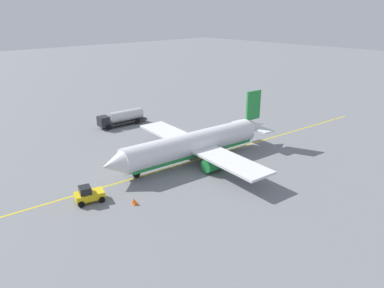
% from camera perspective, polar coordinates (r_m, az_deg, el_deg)
% --- Properties ---
extents(ground_plane, '(400.00, 400.00, 0.00)m').
position_cam_1_polar(ground_plane, '(58.89, -0.00, -2.73)').
color(ground_plane, slate).
extents(airplane, '(32.20, 29.76, 9.93)m').
position_cam_1_polar(airplane, '(58.11, 0.36, -0.10)').
color(airplane, white).
rests_on(airplane, ground).
extents(fuel_tanker, '(10.84, 3.46, 3.15)m').
position_cam_1_polar(fuel_tanker, '(78.27, -11.05, 4.17)').
color(fuel_tanker, '#2D2D33').
rests_on(fuel_tanker, ground).
extents(pushback_tug, '(4.00, 3.10, 2.20)m').
position_cam_1_polar(pushback_tug, '(48.41, -16.07, -7.70)').
color(pushback_tug, yellow).
rests_on(pushback_tug, ground).
extents(refueling_worker, '(0.58, 0.46, 1.71)m').
position_cam_1_polar(refueling_worker, '(73.23, -5.45, 2.58)').
color(refueling_worker, navy).
rests_on(refueling_worker, ground).
extents(safety_cone_nose, '(0.60, 0.60, 0.67)m').
position_cam_1_polar(safety_cone_nose, '(46.70, -8.95, -9.14)').
color(safety_cone_nose, '#F2590F').
rests_on(safety_cone_nose, ground).
extents(safety_cone_wingtip, '(0.61, 0.61, 0.67)m').
position_cam_1_polar(safety_cone_wingtip, '(47.12, -9.19, -8.87)').
color(safety_cone_wingtip, '#F2590F').
rests_on(safety_cone_wingtip, ground).
extents(taxi_line_marking, '(88.49, 9.47, 0.01)m').
position_cam_1_polar(taxi_line_marking, '(58.89, -0.00, -2.73)').
color(taxi_line_marking, yellow).
rests_on(taxi_line_marking, ground).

